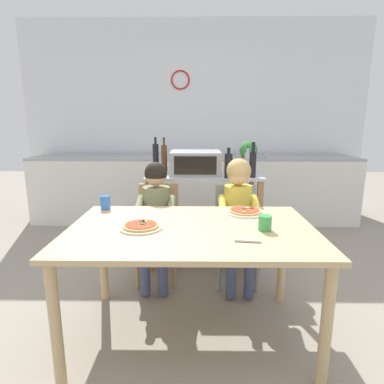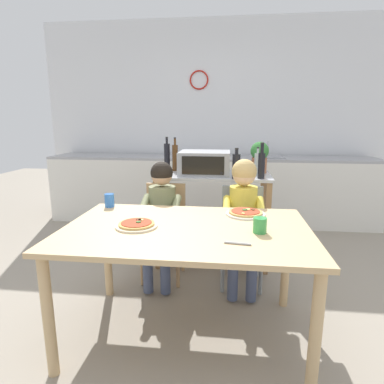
# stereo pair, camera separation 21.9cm
# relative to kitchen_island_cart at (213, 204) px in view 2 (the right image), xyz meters

# --- Properties ---
(ground_plane) EXTENTS (11.27, 11.27, 0.00)m
(ground_plane) POSITION_rel_kitchen_island_cart_xyz_m (-0.10, -0.02, -0.58)
(ground_plane) COLOR gray
(back_wall_tiled) EXTENTS (4.79, 0.14, 2.70)m
(back_wall_tiled) POSITION_rel_kitchen_island_cart_xyz_m (-0.10, 1.73, 0.77)
(back_wall_tiled) COLOR silver
(back_wall_tiled) RESTS_ON ground
(kitchen_counter) EXTENTS (4.31, 0.60, 1.08)m
(kitchen_counter) POSITION_rel_kitchen_island_cart_xyz_m (-0.10, 1.32, -0.13)
(kitchen_counter) COLOR silver
(kitchen_counter) RESTS_ON ground
(kitchen_island_cart) EXTENTS (1.06, 0.54, 0.87)m
(kitchen_island_cart) POSITION_rel_kitchen_island_cart_xyz_m (0.00, 0.00, 0.00)
(kitchen_island_cart) COLOR #B7BABF
(kitchen_island_cart) RESTS_ON ground
(toaster_oven) EXTENTS (0.46, 0.41, 0.21)m
(toaster_oven) POSITION_rel_kitchen_island_cart_xyz_m (-0.08, 0.00, 0.39)
(toaster_oven) COLOR #999BA0
(toaster_oven) RESTS_ON kitchen_island_cart
(bottle_squat_spirits) EXTENTS (0.06, 0.06, 0.31)m
(bottle_squat_spirits) POSITION_rel_kitchen_island_cart_xyz_m (0.42, -0.19, 0.41)
(bottle_squat_spirits) COLOR black
(bottle_squat_spirits) RESTS_ON kitchen_island_cart
(bottle_clear_vinegar) EXTENTS (0.07, 0.07, 0.26)m
(bottle_clear_vinegar) POSITION_rel_kitchen_island_cart_xyz_m (0.21, -0.21, 0.40)
(bottle_clear_vinegar) COLOR black
(bottle_clear_vinegar) RESTS_ON kitchen_island_cart
(bottle_slim_sauce) EXTENTS (0.06, 0.06, 0.26)m
(bottle_slim_sauce) POSITION_rel_kitchen_island_cart_xyz_m (0.40, -0.04, 0.40)
(bottle_slim_sauce) COLOR #ADB7B2
(bottle_slim_sauce) RESTS_ON kitchen_island_cart
(bottle_dark_olive_oil) EXTENTS (0.06, 0.06, 0.33)m
(bottle_dark_olive_oil) POSITION_rel_kitchen_island_cart_xyz_m (-0.48, 0.20, 0.43)
(bottle_dark_olive_oil) COLOR black
(bottle_dark_olive_oil) RESTS_ON kitchen_island_cart
(bottle_tall_green_wine) EXTENTS (0.06, 0.06, 0.33)m
(bottle_tall_green_wine) POSITION_rel_kitchen_island_cart_xyz_m (-0.39, 0.16, 0.42)
(bottle_tall_green_wine) COLOR #4C2D14
(bottle_tall_green_wine) RESTS_ON kitchen_island_cart
(potted_herb_plant) EXTENTS (0.17, 0.17, 0.30)m
(potted_herb_plant) POSITION_rel_kitchen_island_cart_xyz_m (0.43, 0.13, 0.45)
(potted_herb_plant) COLOR #9E5B3D
(potted_herb_plant) RESTS_ON kitchen_island_cart
(dining_table) EXTENTS (1.47, 0.96, 0.73)m
(dining_table) POSITION_rel_kitchen_island_cart_xyz_m (-0.10, -1.15, 0.07)
(dining_table) COLOR tan
(dining_table) RESTS_ON ground
(dining_chair_left) EXTENTS (0.36, 0.36, 0.81)m
(dining_chair_left) POSITION_rel_kitchen_island_cart_xyz_m (-0.40, -0.36, -0.10)
(dining_chair_left) COLOR tan
(dining_chair_left) RESTS_ON ground
(dining_chair_right) EXTENTS (0.36, 0.36, 0.81)m
(dining_chair_right) POSITION_rel_kitchen_island_cart_xyz_m (0.27, -0.40, -0.10)
(dining_chair_right) COLOR gray
(dining_chair_right) RESTS_ON ground
(child_in_olive_shirt) EXTENTS (0.32, 0.42, 1.01)m
(child_in_olive_shirt) POSITION_rel_kitchen_island_cart_xyz_m (-0.40, -0.49, 0.07)
(child_in_olive_shirt) COLOR #424C6B
(child_in_olive_shirt) RESTS_ON ground
(child_in_yellow_shirt) EXTENTS (0.32, 0.42, 1.04)m
(child_in_yellow_shirt) POSITION_rel_kitchen_island_cart_xyz_m (0.27, -0.52, 0.10)
(child_in_yellow_shirt) COLOR #424C6B
(child_in_yellow_shirt) RESTS_ON ground
(pizza_plate_cream) EXTENTS (0.25, 0.25, 0.03)m
(pizza_plate_cream) POSITION_rel_kitchen_island_cart_xyz_m (-0.40, -1.18, 0.17)
(pizza_plate_cream) COLOR beige
(pizza_plate_cream) RESTS_ON dining_table
(pizza_plate_white) EXTENTS (0.27, 0.27, 0.03)m
(pizza_plate_white) POSITION_rel_kitchen_island_cart_xyz_m (0.27, -0.85, 0.17)
(pizza_plate_white) COLOR white
(pizza_plate_white) RESTS_ON dining_table
(drinking_cup_blue) EXTENTS (0.07, 0.07, 0.10)m
(drinking_cup_blue) POSITION_rel_kitchen_island_cart_xyz_m (-0.73, -0.76, 0.20)
(drinking_cup_blue) COLOR blue
(drinking_cup_blue) RESTS_ON dining_table
(drinking_cup_green) EXTENTS (0.08, 0.08, 0.09)m
(drinking_cup_green) POSITION_rel_kitchen_island_cart_xyz_m (0.33, -1.20, 0.20)
(drinking_cup_green) COLOR green
(drinking_cup_green) RESTS_ON dining_table
(serving_spoon) EXTENTS (0.14, 0.03, 0.01)m
(serving_spoon) POSITION_rel_kitchen_island_cart_xyz_m (0.20, -1.39, 0.16)
(serving_spoon) COLOR #B7BABF
(serving_spoon) RESTS_ON dining_table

